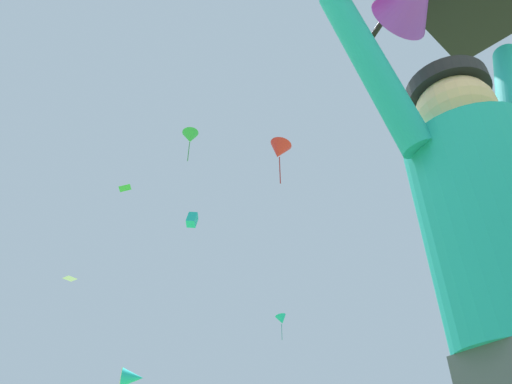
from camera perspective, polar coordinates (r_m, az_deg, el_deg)
name	(u,v)px	position (r m, az deg, el deg)	size (l,w,h in m)	color
distant_kite_red_low_left	(279,151)	(20.98, 3.12, 5.55)	(1.57, 1.47, 2.54)	red
distant_kite_white_mid_left	(70,278)	(33.42, -23.62, -10.51)	(0.77, 0.77, 0.12)	white
distant_kite_green_mid_right	(190,137)	(23.89, -8.80, 7.24)	(1.11, 1.12, 2.03)	green
distant_kite_teal_low_right	(281,320)	(37.45, 3.42, -16.67)	(1.39, 1.38, 2.13)	#19B2AD
distant_kite_green_overhead_distant	(125,188)	(21.34, -17.16, 0.56)	(0.73, 0.76, 0.32)	green
distant_kite_teal_high_right	(192,220)	(33.67, -8.54, -3.70)	(1.01, 1.18, 1.35)	#19B2AD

